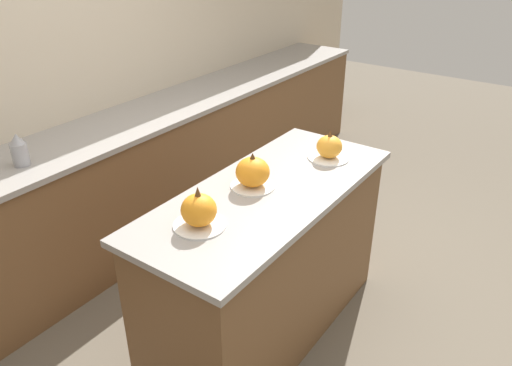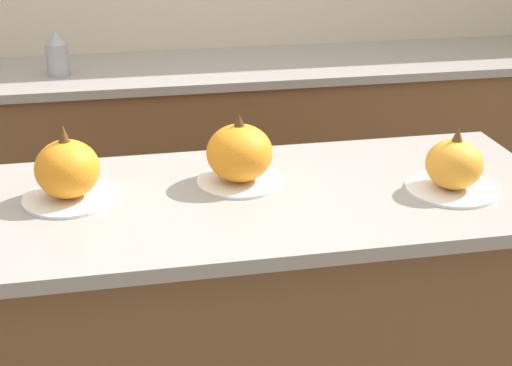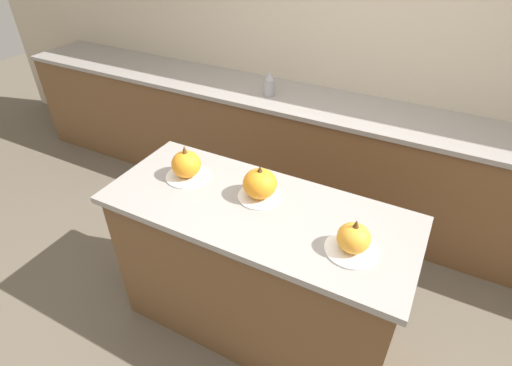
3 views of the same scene
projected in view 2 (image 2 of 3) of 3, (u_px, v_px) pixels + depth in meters
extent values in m
cube|color=brown|center=(255.00, 350.00, 2.00)|extent=(1.51, 0.59, 0.89)
cube|color=gray|center=(254.00, 200.00, 1.81)|extent=(1.57, 0.65, 0.03)
cube|color=brown|center=(199.00, 171.00, 3.18)|extent=(6.00, 0.56, 0.89)
cube|color=gray|center=(196.00, 69.00, 3.00)|extent=(6.00, 0.60, 0.03)
cylinder|color=white|center=(71.00, 197.00, 1.77)|extent=(0.24, 0.24, 0.01)
ellipsoid|color=orange|center=(67.00, 169.00, 1.74)|extent=(0.16, 0.16, 0.14)
cone|color=brown|center=(63.00, 134.00, 1.71)|extent=(0.03, 0.03, 0.05)
cylinder|color=white|center=(240.00, 181.00, 1.87)|extent=(0.23, 0.23, 0.01)
ellipsoid|color=orange|center=(240.00, 153.00, 1.84)|extent=(0.17, 0.17, 0.15)
cone|color=#4C2D14|center=(239.00, 121.00, 1.80)|extent=(0.03, 0.03, 0.03)
cylinder|color=white|center=(451.00, 189.00, 1.82)|extent=(0.23, 0.23, 0.01)
ellipsoid|color=orange|center=(454.00, 164.00, 1.80)|extent=(0.14, 0.14, 0.13)
cone|color=brown|center=(458.00, 135.00, 1.76)|extent=(0.03, 0.03, 0.04)
cylinder|color=#99999E|center=(58.00, 60.00, 2.82)|extent=(0.09, 0.09, 0.13)
cone|color=#99999E|center=(55.00, 37.00, 2.78)|extent=(0.08, 0.08, 0.06)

